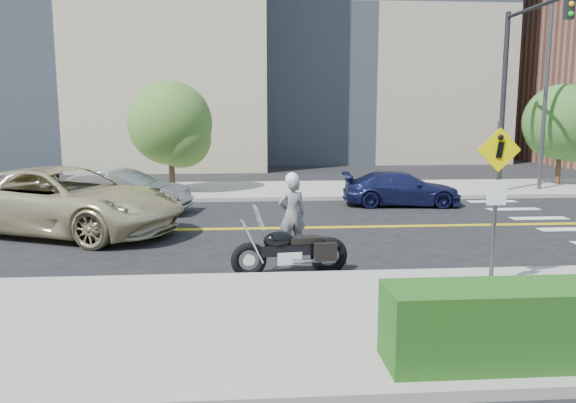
# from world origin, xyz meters

# --- Properties ---
(ground_plane) EXTENTS (120.00, 120.00, 0.00)m
(ground_plane) POSITION_xyz_m (0.00, 0.00, 0.00)
(ground_plane) COLOR black
(ground_plane) RESTS_ON ground
(sidewalk_near) EXTENTS (60.00, 5.00, 0.15)m
(sidewalk_near) POSITION_xyz_m (0.00, -7.50, 0.07)
(sidewalk_near) COLOR #9E9B91
(sidewalk_near) RESTS_ON ground_plane
(sidewalk_far) EXTENTS (60.00, 5.00, 0.15)m
(sidewalk_far) POSITION_xyz_m (0.00, 7.50, 0.07)
(sidewalk_far) COLOR #9E9B91
(sidewalk_far) RESTS_ON ground_plane
(building_mid) EXTENTS (18.00, 14.00, 20.00)m
(building_mid) POSITION_xyz_m (8.00, 26.00, 10.00)
(building_mid) COLOR #A39984
(building_mid) RESTS_ON ground_plane
(lamp_post) EXTENTS (0.16, 0.16, 8.00)m
(lamp_post) POSITION_xyz_m (12.00, 6.50, 4.15)
(lamp_post) COLOR #4C4C51
(lamp_post) RESTS_ON sidewalk_far
(traffic_light) EXTENTS (0.28, 4.50, 7.00)m
(traffic_light) POSITION_xyz_m (10.00, 5.08, 4.67)
(traffic_light) COLOR black
(traffic_light) RESTS_ON sidewalk_far
(pedestrian_sign) EXTENTS (0.78, 0.08, 3.00)m
(pedestrian_sign) POSITION_xyz_m (4.20, -6.31, 1.96)
(pedestrian_sign) COLOR #4C4C51
(pedestrian_sign) RESTS_ON sidewalk_near
(motorcyclist) EXTENTS (0.72, 0.54, 1.90)m
(motorcyclist) POSITION_xyz_m (0.88, -2.73, 0.95)
(motorcyclist) COLOR silver
(motorcyclist) RESTS_ON ground
(motorcycle) EXTENTS (2.43, 1.03, 1.44)m
(motorcycle) POSITION_xyz_m (0.69, -4.60, 0.72)
(motorcycle) COLOR black
(motorcycle) RESTS_ON ground
(suv) EXTENTS (7.25, 5.34, 1.83)m
(suv) POSITION_xyz_m (-5.14, -0.26, 0.92)
(suv) COLOR beige
(suv) RESTS_ON ground
(parked_car_silver) EXTENTS (4.58, 2.36, 1.44)m
(parked_car_silver) POSITION_xyz_m (-4.27, 2.89, 0.72)
(parked_car_silver) COLOR gray
(parked_car_silver) RESTS_ON ground
(parked_car_blue) EXTENTS (4.31, 2.07, 1.21)m
(parked_car_blue) POSITION_xyz_m (5.34, 3.69, 0.61)
(parked_car_blue) COLOR #1A1E4E
(parked_car_blue) RESTS_ON ground
(tree_far_a) EXTENTS (3.32, 3.32, 4.54)m
(tree_far_a) POSITION_xyz_m (-3.17, 6.97, 2.87)
(tree_far_a) COLOR #382619
(tree_far_a) RESTS_ON ground
(tree_far_b) EXTENTS (3.28, 3.28, 4.53)m
(tree_far_b) POSITION_xyz_m (13.65, 8.01, 2.89)
(tree_far_b) COLOR #382619
(tree_far_b) RESTS_ON ground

